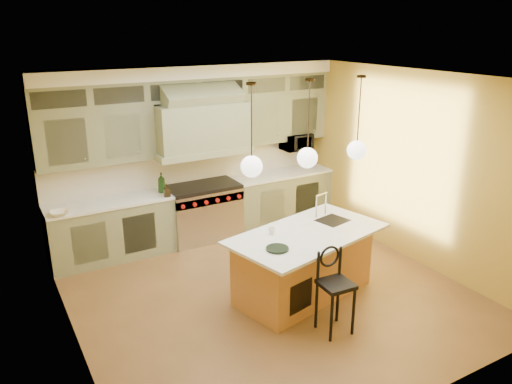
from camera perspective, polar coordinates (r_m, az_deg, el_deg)
floor at (r=7.00m, az=1.43°, el=-11.41°), size 5.00×5.00×0.00m
ceiling at (r=6.09m, az=1.65°, el=12.91°), size 5.00×5.00×0.00m
wall_back at (r=8.55m, az=-7.24°, el=4.58°), size 5.00×0.00×5.00m
wall_front at (r=4.62m, az=18.04°, el=-8.80°), size 5.00×0.00×5.00m
wall_left at (r=5.60m, az=-20.94°, el=-4.20°), size 0.00×5.00×5.00m
wall_right at (r=7.94m, az=17.16°, el=2.79°), size 0.00×5.00×5.00m
back_cabinetry at (r=8.31m, az=-6.51°, el=4.06°), size 5.00×0.77×2.90m
range at (r=8.52m, az=-6.04°, el=-2.22°), size 1.20×0.74×0.96m
kitchen_island at (r=6.79m, az=5.52°, el=-7.97°), size 2.30×1.57×1.35m
counter_stool at (r=6.02m, az=8.97°, el=-10.53°), size 0.39×0.39×1.05m
microwave at (r=9.24m, az=4.63°, el=5.74°), size 0.54×0.37×0.30m
oil_bottle_a at (r=8.09m, az=-10.75°, el=1.05°), size 0.13×0.14×0.33m
oil_bottle_b at (r=7.90m, az=-10.16°, el=0.18°), size 0.10×0.10×0.21m
fruit_bowl at (r=7.58m, az=-21.54°, el=-2.24°), size 0.28×0.28×0.06m
cup at (r=6.48m, az=1.80°, el=-4.47°), size 0.10×0.10×0.09m
pendant_left at (r=5.85m, az=-0.51°, el=3.21°), size 0.26×0.26×1.11m
pendant_center at (r=6.27m, az=5.89°, el=4.16°), size 0.26×0.26×1.11m
pendant_right at (r=6.76m, az=11.45°, el=4.95°), size 0.26×0.26×1.11m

